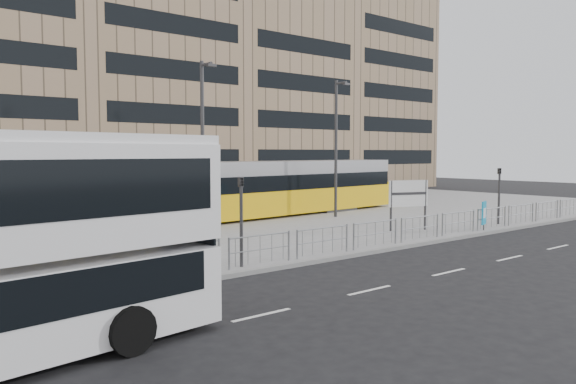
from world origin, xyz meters
TOP-DOWN VIEW (x-y plane):
  - ground at (0.00, 0.00)m, footprint 120.00×120.00m
  - plaza at (0.00, 12.00)m, footprint 64.00×24.00m
  - kerb at (0.00, 0.05)m, footprint 64.00×0.25m
  - building_row at (1.55, 34.27)m, footprint 70.40×18.40m
  - pedestrian_barrier at (2.00, 0.50)m, footprint 32.07×0.07m
  - road_markings at (1.00, -4.00)m, footprint 62.00×0.12m
  - tram at (-1.03, 11.98)m, footprint 29.11×5.19m
  - station_sign at (4.31, 2.76)m, footprint 2.12×0.82m
  - ad_panel at (7.40, 0.40)m, footprint 0.76×0.31m
  - pedestrian at (-9.06, 8.26)m, footprint 0.48×0.65m
  - traffic_light_west at (-7.37, 0.68)m, footprint 0.17×0.20m
  - traffic_light_east at (10.26, 1.24)m, footprint 0.21×0.23m
  - lamp_post_west at (-4.56, 7.84)m, footprint 0.45×1.04m
  - lamp_post_east at (5.81, 9.48)m, footprint 0.45×1.04m

SIDE VIEW (x-z plane):
  - ground at x=0.00m, z-range 0.00..0.00m
  - road_markings at x=1.00m, z-range 0.00..0.01m
  - kerb at x=0.00m, z-range -0.01..0.16m
  - plaza at x=0.00m, z-range 0.00..0.15m
  - pedestrian at x=-9.06m, z-range 0.15..1.78m
  - pedestrian_barrier at x=2.00m, z-range 0.43..1.53m
  - ad_panel at x=7.40m, z-range 0.27..1.75m
  - tram at x=-1.03m, z-range 0.16..3.57m
  - station_sign at x=4.31m, z-range 0.64..3.19m
  - traffic_light_west at x=-7.37m, z-range 0.57..3.67m
  - traffic_light_east at x=10.26m, z-range 0.57..3.67m
  - lamp_post_west at x=-4.56m, z-range 0.52..8.73m
  - lamp_post_east at x=5.81m, z-range 0.52..8.84m
  - building_row at x=1.55m, z-range -2.69..28.51m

